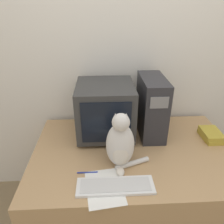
{
  "coord_description": "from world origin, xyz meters",
  "views": [
    {
      "loc": [
        -0.24,
        -0.8,
        1.75
      ],
      "look_at": [
        -0.17,
        0.53,
        1.06
      ],
      "focal_mm": 35.0,
      "sensor_mm": 36.0,
      "label": 1
    }
  ],
  "objects_px": {
    "pen": "(87,172)",
    "computer_tower": "(151,107)",
    "cat": "(121,144)",
    "crt_monitor": "(105,109)",
    "book_stack": "(211,135)",
    "keyboard": "(115,186)"
  },
  "relations": [
    {
      "from": "crt_monitor",
      "to": "cat",
      "type": "bearing_deg",
      "value": -77.85
    },
    {
      "from": "cat",
      "to": "pen",
      "type": "bearing_deg",
      "value": -159.88
    },
    {
      "from": "pen",
      "to": "computer_tower",
      "type": "bearing_deg",
      "value": 43.28
    },
    {
      "from": "computer_tower",
      "to": "pen",
      "type": "relative_size",
      "value": 3.57
    },
    {
      "from": "crt_monitor",
      "to": "pen",
      "type": "relative_size",
      "value": 3.41
    },
    {
      "from": "crt_monitor",
      "to": "pen",
      "type": "distance_m",
      "value": 0.53
    },
    {
      "from": "cat",
      "to": "crt_monitor",
      "type": "bearing_deg",
      "value": 104.65
    },
    {
      "from": "computer_tower",
      "to": "book_stack",
      "type": "distance_m",
      "value": 0.52
    },
    {
      "from": "crt_monitor",
      "to": "book_stack",
      "type": "distance_m",
      "value": 0.86
    },
    {
      "from": "computer_tower",
      "to": "pen",
      "type": "xyz_separation_m",
      "value": [
        -0.49,
        -0.46,
        -0.23
      ]
    },
    {
      "from": "pen",
      "to": "crt_monitor",
      "type": "bearing_deg",
      "value": 74.38
    },
    {
      "from": "keyboard",
      "to": "book_stack",
      "type": "bearing_deg",
      "value": 30.72
    },
    {
      "from": "cat",
      "to": "book_stack",
      "type": "bearing_deg",
      "value": 22.6
    },
    {
      "from": "computer_tower",
      "to": "pen",
      "type": "distance_m",
      "value": 0.71
    },
    {
      "from": "crt_monitor",
      "to": "book_stack",
      "type": "height_order",
      "value": "crt_monitor"
    },
    {
      "from": "crt_monitor",
      "to": "cat",
      "type": "xyz_separation_m",
      "value": [
        0.08,
        -0.39,
        -0.05
      ]
    },
    {
      "from": "crt_monitor",
      "to": "pen",
      "type": "xyz_separation_m",
      "value": [
        -0.13,
        -0.46,
        -0.21
      ]
    },
    {
      "from": "cat",
      "to": "book_stack",
      "type": "distance_m",
      "value": 0.8
    },
    {
      "from": "book_stack",
      "to": "computer_tower",
      "type": "bearing_deg",
      "value": 165.17
    },
    {
      "from": "cat",
      "to": "pen",
      "type": "xyz_separation_m",
      "value": [
        -0.21,
        -0.07,
        -0.16
      ]
    },
    {
      "from": "cat",
      "to": "keyboard",
      "type": "bearing_deg",
      "value": -100.31
    },
    {
      "from": "cat",
      "to": "pen",
      "type": "distance_m",
      "value": 0.28
    }
  ]
}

